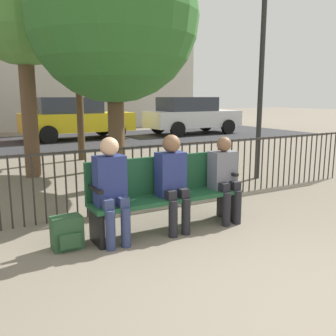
% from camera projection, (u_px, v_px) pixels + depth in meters
% --- Properties ---
extents(ground_plane, '(80.00, 80.00, 0.00)m').
position_uv_depth(ground_plane, '(302.00, 315.00, 2.89)').
color(ground_plane, '#706656').
extents(park_bench, '(1.97, 0.45, 0.92)m').
position_uv_depth(park_bench, '(165.00, 190.00, 4.69)').
color(park_bench, '#194728').
rests_on(park_bench, ground).
extents(seated_person_0, '(0.34, 0.39, 1.22)m').
position_uv_depth(seated_person_0, '(111.00, 185.00, 4.18)').
color(seated_person_0, navy).
rests_on(seated_person_0, ground).
extents(seated_person_1, '(0.34, 0.39, 1.21)m').
position_uv_depth(seated_person_1, '(172.00, 178.00, 4.56)').
color(seated_person_1, black).
rests_on(seated_person_1, ground).
extents(seated_person_2, '(0.34, 0.39, 1.14)m').
position_uv_depth(seated_person_2, '(225.00, 175.00, 4.94)').
color(seated_person_2, black).
rests_on(seated_person_2, ground).
extents(backpack, '(0.33, 0.27, 0.36)m').
position_uv_depth(backpack, '(67.00, 233.00, 4.12)').
color(backpack, '#284C2D').
rests_on(backpack, ground).
extents(fence_railing, '(9.01, 0.03, 0.95)m').
position_uv_depth(fence_railing, '(133.00, 173.00, 5.47)').
color(fence_railing, '#2D2823').
rests_on(fence_railing, ground).
extents(tree_0, '(2.04, 2.04, 4.36)m').
position_uv_depth(tree_0, '(76.00, 29.00, 9.34)').
color(tree_0, '#4C3823').
rests_on(tree_0, ground).
extents(tree_1, '(2.90, 2.90, 5.17)m').
position_uv_depth(tree_1, '(118.00, 1.00, 8.20)').
color(tree_1, '#4C3823').
rests_on(tree_1, ground).
extents(tree_3, '(2.97, 2.97, 4.51)m').
position_uv_depth(tree_3, '(113.00, 16.00, 6.42)').
color(tree_3, '#4C3823').
rests_on(tree_3, ground).
extents(lamp_post, '(0.28, 0.28, 3.80)m').
position_uv_depth(lamp_post, '(262.00, 52.00, 7.24)').
color(lamp_post, black).
rests_on(lamp_post, ground).
extents(street_surface, '(24.00, 6.00, 0.01)m').
position_uv_depth(street_surface, '(31.00, 144.00, 13.17)').
color(street_surface, '#2B2B2D').
rests_on(street_surface, ground).
extents(parked_car_0, '(4.20, 1.94, 1.62)m').
position_uv_depth(parked_car_0, '(75.00, 118.00, 14.49)').
color(parked_car_0, yellow).
rests_on(parked_car_0, ground).
extents(parked_car_1, '(4.20, 1.94, 1.62)m').
position_uv_depth(parked_car_1, '(191.00, 115.00, 16.58)').
color(parked_car_1, silver).
rests_on(parked_car_1, ground).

